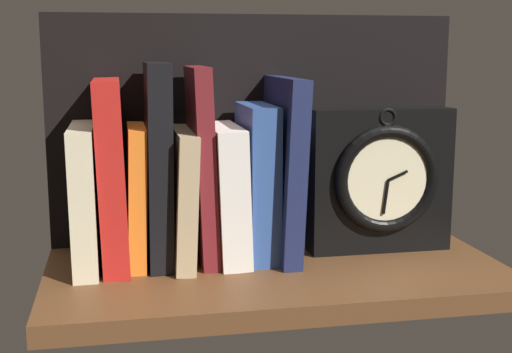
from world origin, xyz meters
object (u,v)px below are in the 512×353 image
Objects in this scene: book_cream_twain at (85,196)px; framed_clock at (381,180)px; book_white_catcher at (227,192)px; book_black_skeptic at (158,164)px; book_navy_bierce at (283,167)px; book_red_requiem at (112,173)px; book_maroon_dawkins at (202,165)px; book_orange_pandolfini at (136,195)px; book_blue_modern at (257,181)px; book_tan_shortstories at (182,196)px.

book_cream_twain is 0.91× the size of framed_clock.
book_white_catcher is at bearing 177.11° from framed_clock.
book_navy_bierce is at bearing 0.00° from book_black_skeptic.
book_red_requiem is 0.94× the size of book_maroon_dawkins.
book_red_requiem is 11.63cm from book_maroon_dawkins.
book_orange_pandolfini is 0.90× the size of framed_clock.
book_cream_twain reaches higher than book_white_catcher.
book_blue_modern is (22.48, 0.00, 1.17)cm from book_cream_twain.
framed_clock is (17.08, -1.07, -0.23)cm from book_blue_modern.
book_orange_pandolfini is at bearing 0.00° from book_cream_twain.
framed_clock is (24.51, -1.07, -2.72)cm from book_maroon_dawkins.
book_cream_twain is 18.36cm from book_white_catcher.
book_navy_bierce is (16.56, 0.00, -0.99)cm from book_black_skeptic.
book_blue_modern reaches higher than book_cream_twain.
book_blue_modern is 17.11cm from framed_clock.
book_orange_pandolfini is 1.01× the size of book_white_catcher.
book_orange_pandolfini is (3.04, 0.00, -2.96)cm from book_red_requiem.
book_blue_modern is at bearing 176.42° from framed_clock.
framed_clock is at bearing -1.70° from book_red_requiem.
book_maroon_dawkins reaches higher than book_blue_modern.
book_cream_twain is 6.49cm from book_orange_pandolfini.
book_maroon_dawkins is 10.91cm from book_navy_bierce.
book_black_skeptic is 1.08× the size of book_navy_bierce.
book_red_requiem is at bearing 180.00° from book_navy_bierce.
book_blue_modern reaches higher than framed_clock.
book_maroon_dawkins is 5.08cm from book_white_catcher.
book_red_requiem is 19.11cm from book_blue_modern.
book_red_requiem reaches higher than book_orange_pandolfini.
book_tan_shortstories is at bearing 180.00° from book_navy_bierce.
book_red_requiem is 1.38× the size of book_tan_shortstories.
book_cream_twain is at bearing 180.00° from book_orange_pandolfini.
book_orange_pandolfini is at bearing 180.00° from book_navy_bierce.
book_black_skeptic is 16.59cm from book_navy_bierce.
book_white_catcher is 0.89× the size of framed_clock.
book_cream_twain is 12.42cm from book_tan_shortstories.
book_cream_twain is at bearing 180.00° from book_tan_shortstories.
book_tan_shortstories is at bearing 177.74° from framed_clock.
book_tan_shortstories is 10.19cm from book_blue_modern.
book_tan_shortstories is (3.03, 0.00, -4.32)cm from book_black_skeptic.
book_navy_bierce reaches higher than book_blue_modern.
book_maroon_dawkins is 1.44× the size of book_white_catcher.
book_tan_shortstories is 0.87× the size of framed_clock.
book_cream_twain is at bearing 180.00° from book_white_catcher.
framed_clock is at bearing -2.26° from book_tan_shortstories.
book_black_skeptic is at bearing 180.00° from book_blue_modern.
book_white_catcher is 21.25cm from framed_clock.
book_white_catcher is at bearing 0.00° from book_cream_twain.
book_black_skeptic is 5.67cm from book_maroon_dawkins.
framed_clock is (33.06, -1.07, 1.01)cm from book_orange_pandolfini.
framed_clock is at bearing -2.89° from book_white_catcher.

